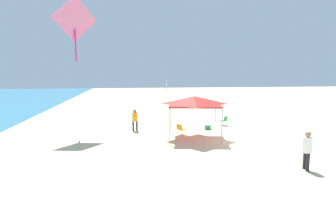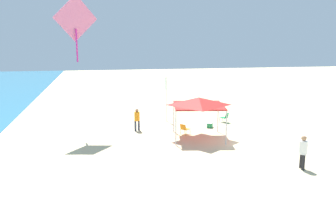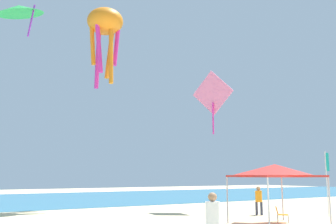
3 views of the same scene
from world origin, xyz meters
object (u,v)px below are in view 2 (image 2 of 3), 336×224
canopy_tent (199,102)px  folding_chair_near_cooler (184,128)px  person_kite_handler (137,118)px  cooler_box (210,125)px  folding_chair_right_of_tent (225,117)px  kite_diamond_pink (76,21)px  person_by_tent (303,150)px  banner_flag (166,94)px

canopy_tent → folding_chair_near_cooler: size_ratio=5.00×
folding_chair_near_cooler → person_kite_handler: bearing=20.7°
folding_chair_near_cooler → cooler_box: folding_chair_near_cooler is taller
folding_chair_right_of_tent → person_kite_handler: 7.77m
folding_chair_near_cooler → kite_diamond_pink: bearing=36.1°
folding_chair_right_of_tent → person_by_tent: person_by_tent is taller
folding_chair_near_cooler → person_kite_handler: size_ratio=0.47×
folding_chair_near_cooler → person_kite_handler: 3.83m
kite_diamond_pink → folding_chair_near_cooler: bearing=-45.9°
banner_flag → cooler_box: bearing=-134.5°
banner_flag → kite_diamond_pink: (-2.94, 7.06, 5.92)m
canopy_tent → person_by_tent: (-7.16, -3.92, -1.52)m
folding_chair_right_of_tent → banner_flag: banner_flag is taller
folding_chair_right_of_tent → canopy_tent: bearing=10.4°
canopy_tent → person_kite_handler: bearing=54.3°
cooler_box → canopy_tent: bearing=148.6°
folding_chair_right_of_tent → banner_flag: 5.35m
person_by_tent → cooler_box: bearing=-157.7°
kite_diamond_pink → person_kite_handler: bearing=-32.1°
banner_flag → person_kite_handler: (-2.91, 2.82, -1.30)m
canopy_tent → person_kite_handler: (2.93, 4.08, -1.61)m
banner_flag → person_kite_handler: 4.26m
kite_diamond_pink → banner_flag: bearing=-9.8°
cooler_box → person_kite_handler: person_kite_handler is taller
folding_chair_near_cooler → kite_diamond_pink: size_ratio=0.17×
person_by_tent → banner_flag: bearing=-148.1°
canopy_tent → person_kite_handler: canopy_tent is taller
folding_chair_near_cooler → banner_flag: size_ratio=0.21×
folding_chair_near_cooler → cooler_box: bearing=-95.2°
folding_chair_near_cooler → person_by_tent: (-8.26, -4.68, 0.63)m
person_by_tent → folding_chair_right_of_tent: bearing=-167.9°
person_kite_handler → person_by_tent: bearing=-77.3°
banner_flag → canopy_tent: bearing=-167.9°
canopy_tent → kite_diamond_pink: 10.44m
folding_chair_near_cooler → person_by_tent: 9.51m
cooler_box → person_kite_handler: size_ratio=0.42×
person_kite_handler → kite_diamond_pink: bearing=154.7°
folding_chair_right_of_tent → kite_diamond_pink: 14.25m
folding_chair_near_cooler → cooler_box: (1.78, -2.52, -0.27)m
folding_chair_right_of_tent → kite_diamond_pink: (-1.45, 11.86, 7.76)m
kite_diamond_pink → person_by_tent: bearing=-71.9°
cooler_box → person_by_tent: (-10.04, -2.17, 0.91)m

